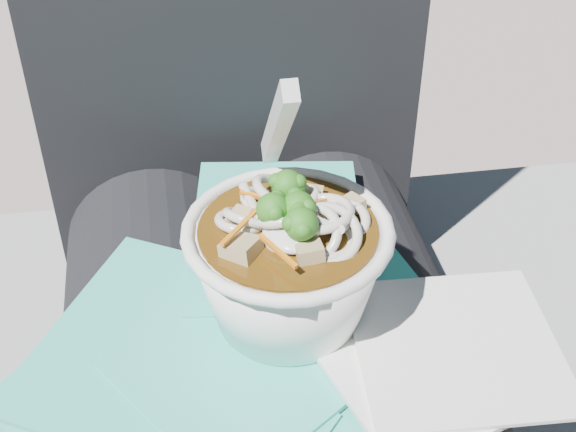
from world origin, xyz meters
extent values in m
cylinder|color=black|center=(-0.08, 0.00, 0.54)|extent=(0.16, 0.48, 0.16)
cylinder|color=black|center=(0.08, 0.00, 0.54)|extent=(0.16, 0.48, 0.16)
cube|color=#2BB4A0|center=(-0.10, -0.03, 0.63)|extent=(0.20, 0.20, 0.00)
cube|color=#2BB4A0|center=(0.00, -0.03, 0.63)|extent=(0.19, 0.19, 0.00)
cube|color=#2BB4A0|center=(-0.01, -0.02, 0.63)|extent=(0.24, 0.23, 0.00)
cube|color=#2BB4A0|center=(0.08, 0.01, 0.63)|extent=(0.12, 0.14, 0.00)
cube|color=#2BB4A0|center=(-0.05, -0.02, 0.63)|extent=(0.18, 0.19, 0.00)
cube|color=#2BB4A0|center=(0.01, -0.01, 0.63)|extent=(0.16, 0.20, 0.00)
cube|color=#2BB4A0|center=(-0.07, -0.07, 0.64)|extent=(0.19, 0.20, 0.00)
cube|color=#2BB4A0|center=(-0.09, 0.00, 0.64)|extent=(0.20, 0.22, 0.00)
cube|color=#2BB4A0|center=(-0.01, -0.02, 0.64)|extent=(0.22, 0.21, 0.00)
cube|color=#2BB4A0|center=(0.02, 0.10, 0.64)|extent=(0.16, 0.21, 0.00)
cube|color=silver|center=(0.09, -0.06, 0.65)|extent=(0.15, 0.15, 0.00)
cube|color=silver|center=(0.11, -0.05, 0.65)|extent=(0.14, 0.14, 0.00)
torus|color=white|center=(0.01, 0.01, 0.72)|extent=(0.14, 0.14, 0.01)
cylinder|color=#402709|center=(0.01, 0.01, 0.71)|extent=(0.12, 0.12, 0.01)
torus|color=beige|center=(0.02, 0.03, 0.72)|extent=(0.03, 0.03, 0.02)
torus|color=beige|center=(0.01, 0.00, 0.72)|extent=(0.04, 0.04, 0.02)
torus|color=beige|center=(0.03, -0.01, 0.72)|extent=(0.06, 0.06, 0.01)
torus|color=beige|center=(0.03, 0.01, 0.72)|extent=(0.04, 0.04, 0.04)
torus|color=beige|center=(0.02, 0.00, 0.72)|extent=(0.05, 0.05, 0.04)
torus|color=beige|center=(0.00, 0.04, 0.72)|extent=(0.05, 0.05, 0.03)
torus|color=beige|center=(0.01, 0.01, 0.72)|extent=(0.05, 0.05, 0.02)
torus|color=beige|center=(-0.01, 0.02, 0.72)|extent=(0.04, 0.04, 0.03)
torus|color=beige|center=(0.03, -0.01, 0.73)|extent=(0.05, 0.05, 0.03)
torus|color=beige|center=(0.03, 0.01, 0.73)|extent=(0.06, 0.06, 0.01)
torus|color=beige|center=(0.05, 0.01, 0.72)|extent=(0.05, 0.05, 0.02)
torus|color=beige|center=(-0.02, 0.02, 0.72)|extent=(0.05, 0.05, 0.02)
torus|color=beige|center=(0.03, 0.02, 0.72)|extent=(0.04, 0.04, 0.03)
torus|color=beige|center=(0.02, 0.03, 0.72)|extent=(0.05, 0.05, 0.02)
torus|color=beige|center=(0.01, 0.03, 0.73)|extent=(0.04, 0.04, 0.03)
torus|color=beige|center=(0.01, 0.01, 0.72)|extent=(0.05, 0.05, 0.02)
torus|color=beige|center=(0.01, 0.01, 0.73)|extent=(0.04, 0.04, 0.02)
cylinder|color=beige|center=(-0.01, 0.03, 0.73)|extent=(0.02, 0.03, 0.02)
cylinder|color=beige|center=(0.02, 0.01, 0.73)|extent=(0.02, 0.03, 0.02)
cylinder|color=beige|center=(0.02, 0.02, 0.73)|extent=(0.01, 0.02, 0.02)
cylinder|color=beige|center=(0.02, 0.00, 0.73)|extent=(0.02, 0.01, 0.02)
cylinder|color=beige|center=(0.04, 0.00, 0.73)|extent=(0.02, 0.02, 0.02)
cylinder|color=beige|center=(0.02, 0.03, 0.73)|extent=(0.01, 0.03, 0.02)
cylinder|color=olive|center=(0.02, 0.01, 0.72)|extent=(0.01, 0.01, 0.01)
sphere|color=#1A5914|center=(0.02, 0.01, 0.74)|extent=(0.02, 0.02, 0.02)
sphere|color=#1A5914|center=(0.02, 0.00, 0.74)|extent=(0.01, 0.01, 0.01)
sphere|color=#1A5914|center=(0.02, 0.00, 0.74)|extent=(0.01, 0.01, 0.01)
sphere|color=#1A5914|center=(0.02, 0.01, 0.74)|extent=(0.01, 0.01, 0.01)
sphere|color=#1A5914|center=(0.02, 0.01, 0.74)|extent=(0.01, 0.01, 0.01)
cylinder|color=olive|center=(0.01, 0.03, 0.72)|extent=(0.01, 0.01, 0.01)
sphere|color=#1A5914|center=(0.01, 0.03, 0.74)|extent=(0.02, 0.02, 0.02)
sphere|color=#1A5914|center=(0.02, 0.03, 0.74)|extent=(0.01, 0.01, 0.01)
sphere|color=#1A5914|center=(0.02, 0.03, 0.74)|extent=(0.01, 0.01, 0.01)
sphere|color=#1A5914|center=(0.02, 0.03, 0.74)|extent=(0.01, 0.01, 0.01)
sphere|color=#1A5914|center=(0.01, 0.03, 0.74)|extent=(0.01, 0.01, 0.01)
cylinder|color=olive|center=(0.00, 0.01, 0.72)|extent=(0.01, 0.01, 0.01)
sphere|color=#1A5914|center=(0.00, 0.01, 0.74)|extent=(0.02, 0.02, 0.02)
sphere|color=#1A5914|center=(0.00, 0.02, 0.74)|extent=(0.01, 0.01, 0.01)
sphere|color=#1A5914|center=(0.00, 0.00, 0.74)|extent=(0.01, 0.01, 0.01)
sphere|color=#1A5914|center=(0.00, 0.02, 0.74)|extent=(0.01, 0.01, 0.01)
sphere|color=#1A5914|center=(0.00, 0.02, 0.74)|extent=(0.01, 0.01, 0.01)
cylinder|color=olive|center=(0.01, -0.01, 0.72)|extent=(0.01, 0.01, 0.01)
sphere|color=#1A5914|center=(0.01, -0.01, 0.74)|extent=(0.02, 0.02, 0.02)
sphere|color=#1A5914|center=(0.01, -0.02, 0.74)|extent=(0.01, 0.01, 0.01)
sphere|color=#1A5914|center=(0.02, 0.00, 0.74)|extent=(0.01, 0.01, 0.01)
sphere|color=#1A5914|center=(0.01, -0.01, 0.74)|extent=(0.01, 0.01, 0.01)
sphere|color=#1A5914|center=(0.01, 0.00, 0.74)|extent=(0.01, 0.01, 0.01)
cube|color=orange|center=(0.03, 0.02, 0.73)|extent=(0.04, 0.01, 0.01)
cube|color=orange|center=(0.00, 0.03, 0.73)|extent=(0.04, 0.02, 0.01)
cube|color=orange|center=(0.04, 0.02, 0.73)|extent=(0.03, 0.02, 0.01)
cube|color=orange|center=(-0.02, 0.00, 0.73)|extent=(0.03, 0.04, 0.00)
cube|color=orange|center=(0.03, 0.02, 0.73)|extent=(0.03, 0.03, 0.01)
cube|color=orange|center=(0.00, -0.02, 0.73)|extent=(0.02, 0.03, 0.00)
cube|color=#977E55|center=(0.05, 0.02, 0.72)|extent=(0.02, 0.02, 0.01)
cube|color=#977E55|center=(0.03, 0.04, 0.72)|extent=(0.02, 0.02, 0.01)
cube|color=#977E55|center=(-0.02, 0.02, 0.72)|extent=(0.02, 0.02, 0.01)
cube|color=#977E55|center=(-0.02, -0.01, 0.72)|extent=(0.03, 0.03, 0.02)
cube|color=#977E55|center=(0.02, -0.02, 0.72)|extent=(0.02, 0.02, 0.01)
ellipsoid|color=silver|center=(0.01, 0.00, 0.72)|extent=(0.03, 0.04, 0.01)
cube|color=silver|center=(0.01, 0.04, 0.77)|extent=(0.01, 0.10, 0.11)
camera|label=1|loc=(-0.06, -0.38, 1.04)|focal=50.00mm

